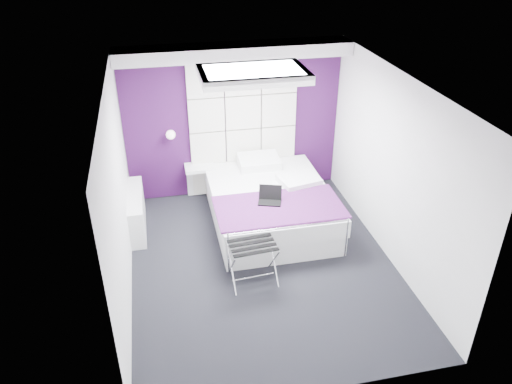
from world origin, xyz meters
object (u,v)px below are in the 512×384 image
bed (270,204)px  laptop (269,198)px  nightstand (200,167)px  wall_lamp (170,134)px  luggage_rack (253,263)px  radiator (137,211)px

bed → laptop: size_ratio=6.71×
nightstand → laptop: (0.86, -1.38, 0.09)m
bed → laptop: bearing=-105.3°
nightstand → wall_lamp: bearing=174.7°
wall_lamp → laptop: size_ratio=0.45×
luggage_rack → laptop: (0.45, 0.97, 0.39)m
radiator → bed: 2.06m
radiator → luggage_rack: radiator is taller
wall_lamp → radiator: (-0.64, -0.76, -0.92)m
nightstand → luggage_rack: bearing=-79.9°
wall_lamp → luggage_rack: 2.70m
bed → nightstand: 1.41m
nightstand → laptop: bearing=-57.9°
bed → radiator: bearing=172.6°
wall_lamp → bed: (1.40, -1.03, -0.89)m
nightstand → radiator: bearing=-146.0°
nightstand → luggage_rack: 2.40m
wall_lamp → radiator: size_ratio=0.12×
wall_lamp → laptop: (1.29, -1.42, -0.53)m
radiator → laptop: laptop is taller
nightstand → luggage_rack: size_ratio=0.81×
wall_lamp → bed: 1.95m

